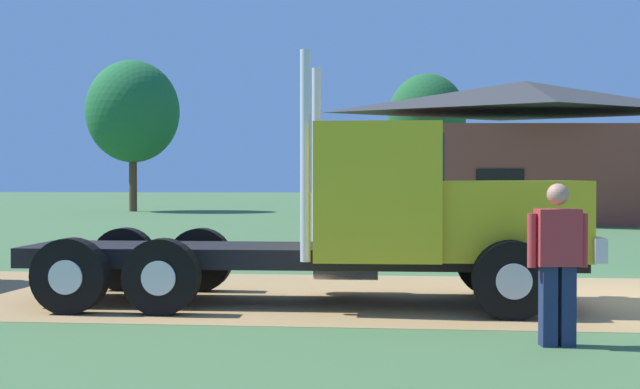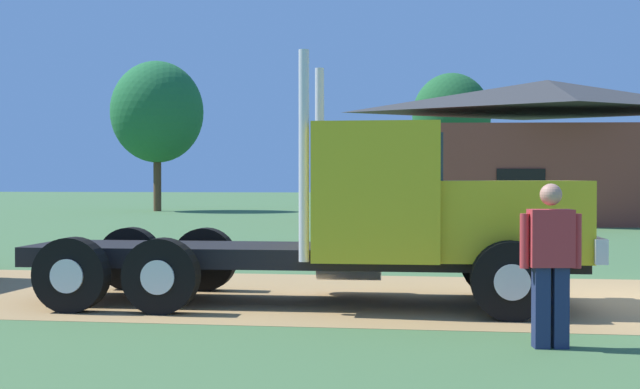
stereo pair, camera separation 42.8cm
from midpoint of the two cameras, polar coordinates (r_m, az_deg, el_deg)
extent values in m
plane|color=#43683C|center=(13.19, 21.91, -6.88)|extent=(200.00, 200.00, 0.00)
cube|color=#A17E4E|center=(13.18, 21.91, -6.86)|extent=(120.00, 5.48, 0.01)
cube|color=black|center=(12.03, -0.37, -4.21)|extent=(7.96, 1.72, 0.28)
cube|color=gold|center=(12.00, 13.87, -1.66)|extent=(2.02, 2.08, 1.08)
cube|color=silver|center=(12.20, 18.72, -3.34)|extent=(0.21, 2.23, 0.32)
cube|color=gold|center=(11.89, 5.10, 0.23)|extent=(1.73, 2.36, 1.87)
cube|color=#2D3D4C|center=(11.90, 9.26, 2.02)|extent=(0.08, 1.94, 0.82)
cylinder|color=silver|center=(12.87, 0.92, 2.45)|extent=(0.14, 0.14, 2.83)
cylinder|color=silver|center=(11.04, -0.01, 2.68)|extent=(0.14, 0.14, 2.83)
cylinder|color=silver|center=(13.00, 2.97, -4.77)|extent=(1.01, 0.54, 0.52)
cylinder|color=black|center=(13.19, 12.78, -4.60)|extent=(1.02, 0.32, 1.02)
cylinder|color=silver|center=(13.35, 12.71, -4.53)|extent=(0.46, 0.05, 0.46)
cylinder|color=black|center=(10.90, 14.12, -5.79)|extent=(1.02, 0.32, 1.02)
cylinder|color=silver|center=(10.74, 14.24, -5.89)|extent=(0.46, 0.05, 0.46)
cylinder|color=black|center=(13.83, -12.09, -4.33)|extent=(1.02, 0.32, 1.02)
cylinder|color=silver|center=(13.98, -11.88, -4.28)|extent=(0.46, 0.05, 0.46)
cylinder|color=black|center=(11.67, -15.75, -5.35)|extent=(1.02, 0.32, 1.02)
cylinder|color=silver|center=(11.52, -16.06, -5.43)|extent=(0.46, 0.05, 0.46)
cylinder|color=black|center=(13.49, -7.04, -4.46)|extent=(1.02, 0.32, 1.02)
cylinder|color=silver|center=(13.64, -6.88, -4.39)|extent=(0.46, 0.05, 0.46)
cylinder|color=black|center=(11.25, -9.82, -5.56)|extent=(1.02, 0.32, 1.02)
cylinder|color=silver|center=(11.10, -10.06, -5.65)|extent=(0.46, 0.05, 0.46)
cube|color=#B22D33|center=(9.21, 16.91, -2.89)|extent=(0.49, 0.32, 0.61)
sphere|color=tan|center=(9.19, 16.92, 0.00)|extent=(0.23, 0.23, 0.23)
cube|color=#1E284C|center=(9.26, 16.28, -7.48)|extent=(0.18, 0.20, 0.87)
cube|color=#1E284C|center=(9.32, 17.48, -7.43)|extent=(0.18, 0.20, 0.87)
cylinder|color=#B22D33|center=(9.14, 15.23, -3.11)|extent=(0.10, 0.10, 0.58)
cylinder|color=#B22D33|center=(9.30, 18.55, -3.06)|extent=(0.10, 0.10, 0.58)
cube|color=brown|center=(35.36, 15.71, 1.27)|extent=(12.00, 7.48, 3.93)
pyramid|color=#353535|center=(35.52, 15.74, 6.56)|extent=(12.60, 7.85, 1.31)
cube|color=black|center=(31.83, 14.06, -0.24)|extent=(1.80, 0.23, 2.20)
cylinder|color=#513823|center=(47.67, -10.90, 0.99)|extent=(0.44, 0.44, 3.54)
ellipsoid|color=#1F6332|center=(47.83, -10.91, 5.61)|extent=(5.22, 5.22, 5.74)
cylinder|color=#513823|center=(52.46, 9.26, 1.15)|extent=(0.44, 0.44, 3.82)
ellipsoid|color=#1F5A2B|center=(52.61, 9.28, 5.36)|extent=(4.88, 4.88, 5.37)
camera|label=1|loc=(0.21, -88.94, 0.02)|focal=46.42mm
camera|label=2|loc=(0.21, 91.06, -0.02)|focal=46.42mm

